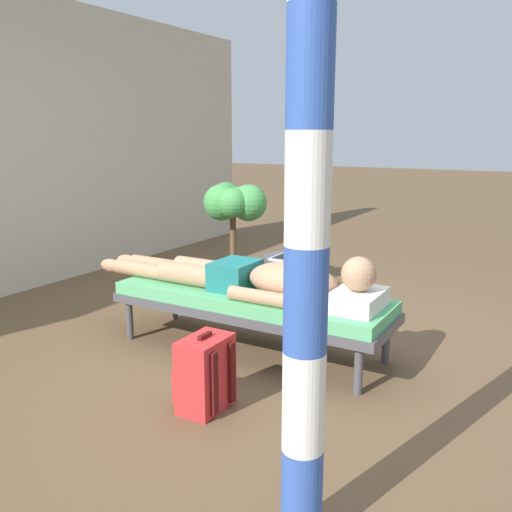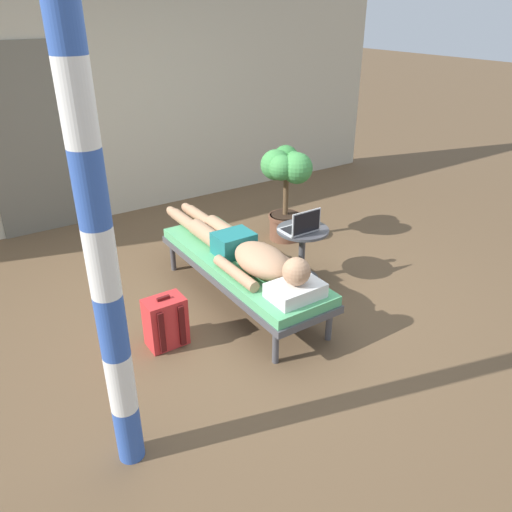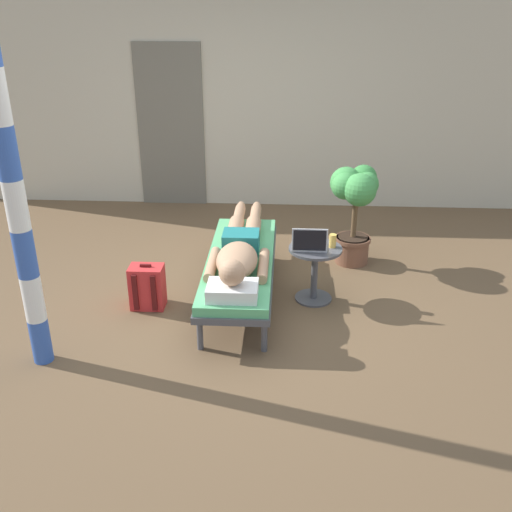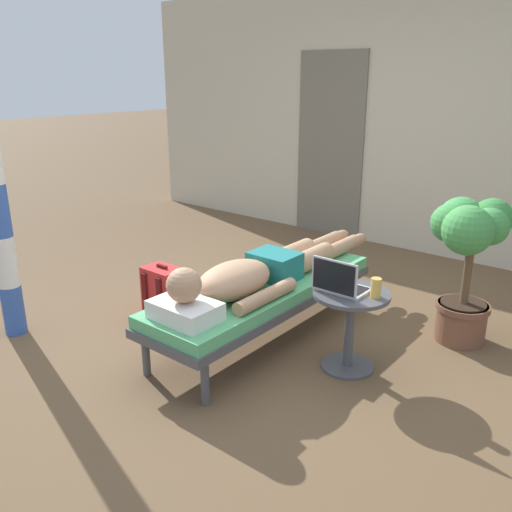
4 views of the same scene
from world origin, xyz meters
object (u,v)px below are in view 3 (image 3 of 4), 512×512
at_px(laptop, 309,244).
at_px(potted_plant, 354,201).
at_px(lounge_chair, 240,264).
at_px(side_table, 315,264).
at_px(drink_glass, 333,241).
at_px(porch_post, 16,205).
at_px(person_reclining, 239,250).
at_px(backpack, 148,287).

bearing_deg(laptop, potted_plant, 61.37).
height_order(lounge_chair, potted_plant, potted_plant).
distance_m(lounge_chair, side_table, 0.68).
distance_m(drink_glass, porch_post, 2.63).
distance_m(lounge_chair, laptop, 0.66).
bearing_deg(person_reclining, side_table, 7.18).
height_order(potted_plant, porch_post, porch_post).
height_order(side_table, drink_glass, drink_glass).
xyz_separation_m(laptop, drink_glass, (0.21, 0.07, 0.00)).
distance_m(person_reclining, side_table, 0.70).
xyz_separation_m(drink_glass, potted_plant, (0.26, 0.80, 0.10)).
relative_size(drink_glass, porch_post, 0.05).
distance_m(drink_glass, potted_plant, 0.84).
relative_size(laptop, backpack, 0.73).
xyz_separation_m(potted_plant, porch_post, (-2.54, -1.91, 0.59)).
bearing_deg(porch_post, person_reclining, 34.83).
xyz_separation_m(drink_glass, backpack, (-1.65, -0.24, -0.39)).
relative_size(drink_glass, backpack, 0.29).
bearing_deg(backpack, lounge_chair, 14.00).
relative_size(side_table, backpack, 1.23).
relative_size(person_reclining, laptop, 7.00).
relative_size(person_reclining, backpack, 5.12).
height_order(person_reclining, laptop, laptop).
relative_size(backpack, porch_post, 0.17).
height_order(backpack, potted_plant, potted_plant).
bearing_deg(potted_plant, lounge_chair, -142.68).
distance_m(lounge_chair, drink_glass, 0.86).
height_order(lounge_chair, drink_glass, drink_glass).
bearing_deg(lounge_chair, potted_plant, 37.32).
height_order(drink_glass, potted_plant, potted_plant).
height_order(laptop, drink_glass, laptop).
xyz_separation_m(laptop, porch_post, (-2.07, -1.05, 0.70)).
height_order(drink_glass, porch_post, porch_post).
bearing_deg(laptop, drink_glass, 18.62).
height_order(lounge_chair, backpack, backpack).
relative_size(side_table, laptop, 1.69).
relative_size(lounge_chair, potted_plant, 1.89).
xyz_separation_m(lounge_chair, drink_glass, (0.83, 0.03, 0.24)).
xyz_separation_m(laptop, backpack, (-1.44, -0.17, -0.39)).
relative_size(laptop, porch_post, 0.12).
bearing_deg(backpack, person_reclining, 9.33).
relative_size(drink_glass, potted_plant, 0.12).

